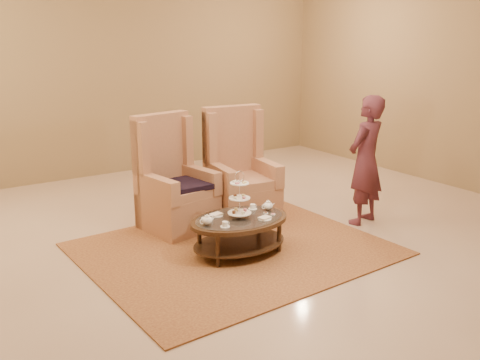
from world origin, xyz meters
TOP-DOWN VIEW (x-y plane):
  - ground at (0.00, 0.00)m, footprint 8.00×8.00m
  - ceiling at (0.00, 0.00)m, footprint 8.00×8.00m
  - wall_back at (0.00, 4.00)m, footprint 8.00×0.04m
  - rug at (-0.20, 0.06)m, footprint 3.21×2.72m
  - tea_table at (-0.21, -0.07)m, footprint 1.13×0.80m
  - armchair_left at (-0.43, 1.05)m, footprint 0.86×0.89m
  - armchair_right at (0.46, 0.95)m, footprint 0.85×0.88m
  - person at (1.63, -0.09)m, footprint 0.66×0.51m

SIDE VIEW (x-z plane):
  - ground at x=0.00m, z-range 0.00..0.00m
  - ceiling at x=0.00m, z-range -0.01..0.01m
  - rug at x=-0.20m, z-range 0.00..0.02m
  - tea_table at x=-0.21m, z-range -0.13..0.80m
  - armchair_left at x=-0.43m, z-range -0.22..1.16m
  - armchair_right at x=0.46m, z-range -0.23..1.18m
  - person at x=1.63m, z-range 0.00..1.60m
  - wall_back at x=0.00m, z-range 0.00..3.50m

